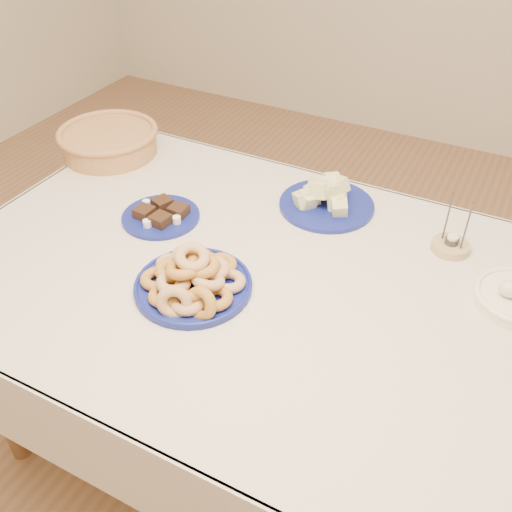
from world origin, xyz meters
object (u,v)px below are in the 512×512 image
object	(u,v)px
donut_platter	(192,280)
wicker_basket	(109,140)
dining_table	(265,306)
candle_holder	(451,245)
melon_plate	(325,199)
brownie_plate	(161,215)

from	to	relation	value
donut_platter	wicker_basket	xyz separation A→B (m)	(-0.64, 0.48, 0.01)
dining_table	donut_platter	size ratio (longest dim) A/B	4.66
donut_platter	candle_holder	world-z (taller)	candle_holder
dining_table	candle_holder	world-z (taller)	candle_holder
donut_platter	melon_plate	distance (m)	0.52
dining_table	candle_holder	distance (m)	0.53
brownie_plate	candle_holder	bearing A→B (deg)	16.92
wicker_basket	candle_holder	world-z (taller)	candle_holder
melon_plate	wicker_basket	distance (m)	0.79
dining_table	melon_plate	bearing A→B (deg)	87.86
dining_table	melon_plate	xyz separation A→B (m)	(0.01, 0.37, 0.14)
dining_table	brownie_plate	world-z (taller)	brownie_plate
melon_plate	brownie_plate	distance (m)	0.49
brownie_plate	candle_holder	world-z (taller)	candle_holder
brownie_plate	wicker_basket	distance (m)	0.46
dining_table	donut_platter	distance (m)	0.24
brownie_plate	wicker_basket	xyz separation A→B (m)	(-0.39, 0.25, 0.04)
candle_holder	donut_platter	bearing A→B (deg)	-138.91
melon_plate	wicker_basket	xyz separation A→B (m)	(-0.79, -0.03, 0.02)
donut_platter	brownie_plate	size ratio (longest dim) A/B	1.60
dining_table	wicker_basket	distance (m)	0.86
melon_plate	brownie_plate	xyz separation A→B (m)	(-0.40, -0.28, -0.02)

